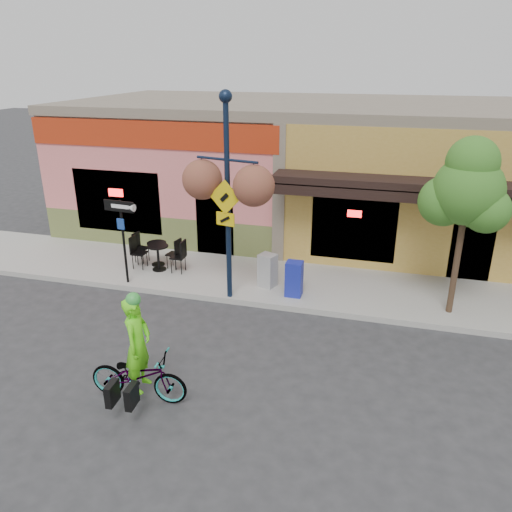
{
  "coord_description": "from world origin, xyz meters",
  "views": [
    {
      "loc": [
        2.07,
        -10.36,
        5.88
      ],
      "look_at": [
        -0.89,
        0.5,
        1.4
      ],
      "focal_mm": 35.0,
      "sensor_mm": 36.0,
      "label": 1
    }
  ],
  "objects_px": {
    "lamp_post": "(228,200)",
    "street_tree": "(462,228)",
    "building": "(331,167)",
    "newspaper_box_blue": "(294,279)",
    "bicycle": "(138,376)",
    "cyclist_rider": "(139,356)",
    "newspaper_box_grey": "(268,270)",
    "one_way_sign": "(124,242)"
  },
  "relations": [
    {
      "from": "lamp_post",
      "to": "street_tree",
      "type": "relative_size",
      "value": 1.2
    },
    {
      "from": "building",
      "to": "newspaper_box_blue",
      "type": "relative_size",
      "value": 19.63
    },
    {
      "from": "bicycle",
      "to": "street_tree",
      "type": "xyz_separation_m",
      "value": [
        5.77,
        4.81,
        1.79
      ]
    },
    {
      "from": "bicycle",
      "to": "building",
      "type": "bearing_deg",
      "value": -13.36
    },
    {
      "from": "cyclist_rider",
      "to": "building",
      "type": "bearing_deg",
      "value": -13.11
    },
    {
      "from": "newspaper_box_blue",
      "to": "street_tree",
      "type": "height_order",
      "value": "street_tree"
    },
    {
      "from": "building",
      "to": "street_tree",
      "type": "height_order",
      "value": "building"
    },
    {
      "from": "bicycle",
      "to": "lamp_post",
      "type": "bearing_deg",
      "value": -8.13
    },
    {
      "from": "cyclist_rider",
      "to": "bicycle",
      "type": "bearing_deg",
      "value": 86.96
    },
    {
      "from": "cyclist_rider",
      "to": "newspaper_box_blue",
      "type": "bearing_deg",
      "value": -25.18
    },
    {
      "from": "newspaper_box_grey",
      "to": "cyclist_rider",
      "type": "bearing_deg",
      "value": -82.23
    },
    {
      "from": "newspaper_box_blue",
      "to": "newspaper_box_grey",
      "type": "bearing_deg",
      "value": 155.43
    },
    {
      "from": "bicycle",
      "to": "newspaper_box_grey",
      "type": "bearing_deg",
      "value": -15.98
    },
    {
      "from": "bicycle",
      "to": "lamp_post",
      "type": "height_order",
      "value": "lamp_post"
    },
    {
      "from": "newspaper_box_grey",
      "to": "one_way_sign",
      "type": "bearing_deg",
      "value": -148.36
    },
    {
      "from": "building",
      "to": "lamp_post",
      "type": "distance_m",
      "value": 7.06
    },
    {
      "from": "building",
      "to": "one_way_sign",
      "type": "xyz_separation_m",
      "value": [
        -4.61,
        -6.75,
        -0.94
      ]
    },
    {
      "from": "one_way_sign",
      "to": "newspaper_box_blue",
      "type": "xyz_separation_m",
      "value": [
        4.56,
        0.39,
        -0.69
      ]
    },
    {
      "from": "one_way_sign",
      "to": "newspaper_box_grey",
      "type": "height_order",
      "value": "one_way_sign"
    },
    {
      "from": "one_way_sign",
      "to": "street_tree",
      "type": "xyz_separation_m",
      "value": [
        8.37,
        0.5,
        0.97
      ]
    },
    {
      "from": "cyclist_rider",
      "to": "newspaper_box_blue",
      "type": "xyz_separation_m",
      "value": [
        1.91,
        4.69,
        -0.29
      ]
    },
    {
      "from": "building",
      "to": "bicycle",
      "type": "bearing_deg",
      "value": -100.32
    },
    {
      "from": "building",
      "to": "newspaper_box_grey",
      "type": "xyz_separation_m",
      "value": [
        -0.85,
        -5.99,
        -1.65
      ]
    },
    {
      "from": "lamp_post",
      "to": "street_tree",
      "type": "distance_m",
      "value": 5.45
    },
    {
      "from": "lamp_post",
      "to": "newspaper_box_grey",
      "type": "bearing_deg",
      "value": 59.28
    },
    {
      "from": "bicycle",
      "to": "newspaper_box_blue",
      "type": "height_order",
      "value": "newspaper_box_blue"
    },
    {
      "from": "one_way_sign",
      "to": "newspaper_box_grey",
      "type": "relative_size",
      "value": 2.55
    },
    {
      "from": "cyclist_rider",
      "to": "street_tree",
      "type": "height_order",
      "value": "street_tree"
    },
    {
      "from": "building",
      "to": "newspaper_box_blue",
      "type": "height_order",
      "value": "building"
    },
    {
      "from": "bicycle",
      "to": "newspaper_box_grey",
      "type": "xyz_separation_m",
      "value": [
        1.16,
        5.07,
        0.12
      ]
    },
    {
      "from": "lamp_post",
      "to": "newspaper_box_grey",
      "type": "distance_m",
      "value": 2.4
    },
    {
      "from": "bicycle",
      "to": "one_way_sign",
      "type": "bearing_deg",
      "value": 28.1
    },
    {
      "from": "bicycle",
      "to": "newspaper_box_grey",
      "type": "relative_size",
      "value": 2.04
    },
    {
      "from": "bicycle",
      "to": "lamp_post",
      "type": "relative_size",
      "value": 0.36
    },
    {
      "from": "newspaper_box_blue",
      "to": "cyclist_rider",
      "type": "bearing_deg",
      "value": -111.26
    },
    {
      "from": "newspaper_box_grey",
      "to": "street_tree",
      "type": "relative_size",
      "value": 0.21
    },
    {
      "from": "lamp_post",
      "to": "one_way_sign",
      "type": "bearing_deg",
      "value": -170.08
    },
    {
      "from": "lamp_post",
      "to": "street_tree",
      "type": "bearing_deg",
      "value": 18.15
    },
    {
      "from": "building",
      "to": "lamp_post",
      "type": "xyz_separation_m",
      "value": [
        -1.64,
        -6.85,
        0.45
      ]
    },
    {
      "from": "newspaper_box_blue",
      "to": "newspaper_box_grey",
      "type": "relative_size",
      "value": 1.02
    },
    {
      "from": "bicycle",
      "to": "one_way_sign",
      "type": "relative_size",
      "value": 0.8
    },
    {
      "from": "building",
      "to": "lamp_post",
      "type": "relative_size",
      "value": 3.57
    }
  ]
}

